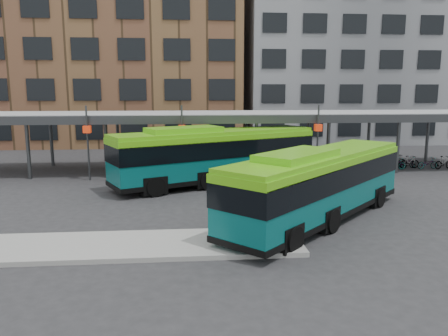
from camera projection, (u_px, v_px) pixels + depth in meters
ground at (249, 221)px, 19.49m from camera, size 120.00×120.00×0.00m
boarding_island at (112, 246)px, 16.07m from camera, size 14.00×3.00×0.18m
canopy at (223, 116)px, 31.42m from camera, size 40.00×6.53×4.80m
building_brick at (119, 42)px, 48.10m from camera, size 26.00×14.00×22.00m
building_grey at (347, 53)px, 50.47m from camera, size 24.00×14.00×20.00m
bus_front at (319, 183)px, 19.20m from camera, size 10.32×10.38×3.33m
bus_rear at (216, 154)px, 26.93m from camera, size 13.02×8.19×3.61m
bike_rack at (404, 163)px, 32.17m from camera, size 6.88×1.68×1.05m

